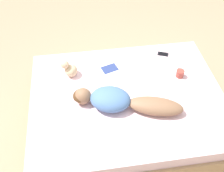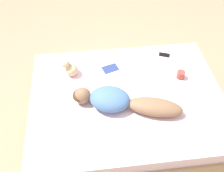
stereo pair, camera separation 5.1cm
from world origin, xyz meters
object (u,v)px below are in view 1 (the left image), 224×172
Objects in this scene: coffee_mug at (180,73)px; open_magazine at (113,74)px; person at (121,101)px; cell_phone at (163,54)px.

open_magazine is at bearing 79.49° from coffee_mug.
person is at bearing 114.48° from coffee_mug.
open_magazine is 3.76× the size of coffee_mug.
person is 2.42× the size of open_magazine.
person is 0.52m from open_magazine.
open_magazine is at bearing 18.38° from person.
cell_phone is (0.28, -0.71, 0.00)m from open_magazine.
coffee_mug is 0.44m from cell_phone.
open_magazine is 0.82m from coffee_mug.
open_magazine is 0.77m from cell_phone.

